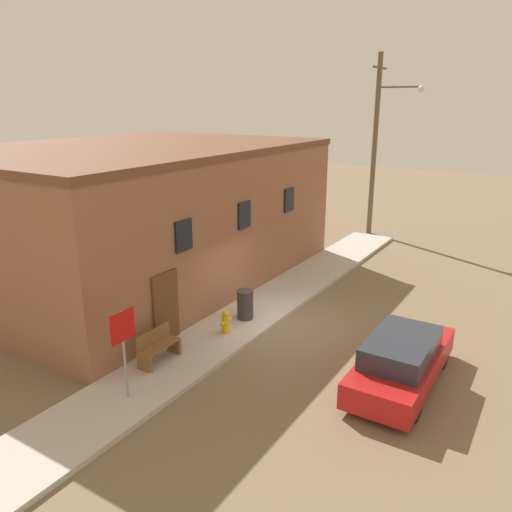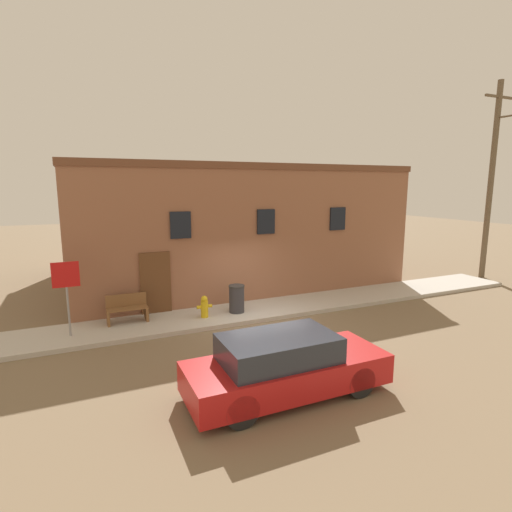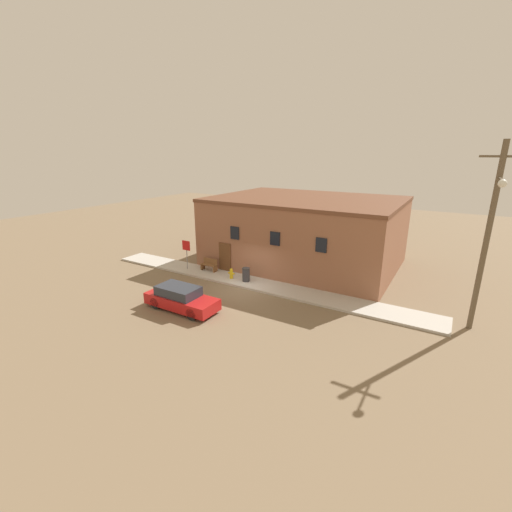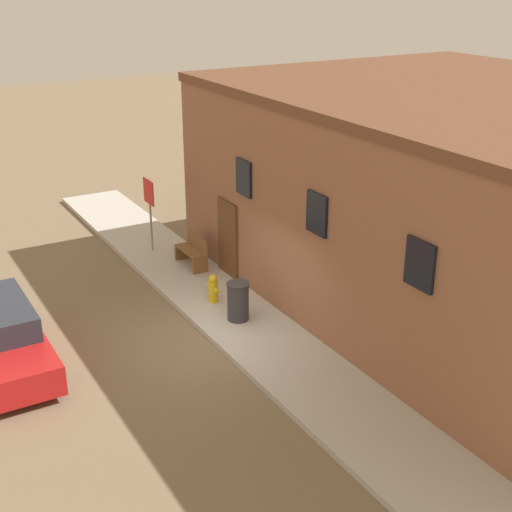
{
  "view_description": "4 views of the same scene",
  "coord_description": "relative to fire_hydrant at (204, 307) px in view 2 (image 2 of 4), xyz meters",
  "views": [
    {
      "loc": [
        -12.51,
        -7.0,
        6.72
      ],
      "look_at": [
        0.36,
        1.02,
        2.0
      ],
      "focal_mm": 35.0,
      "sensor_mm": 36.0,
      "label": 1
    },
    {
      "loc": [
        -5.11,
        -11.12,
        4.35
      ],
      "look_at": [
        0.36,
        1.02,
        2.0
      ],
      "focal_mm": 28.0,
      "sensor_mm": 36.0,
      "label": 2
    },
    {
      "loc": [
        11.23,
        -17.14,
        8.44
      ],
      "look_at": [
        0.36,
        1.02,
        2.0
      ],
      "focal_mm": 24.0,
      "sensor_mm": 36.0,
      "label": 3
    },
    {
      "loc": [
        12.84,
        -6.18,
        7.91
      ],
      "look_at": [
        0.36,
        1.02,
        2.0
      ],
      "focal_mm": 50.0,
      "sensor_mm": 36.0,
      "label": 4
    }
  ],
  "objects": [
    {
      "name": "sidewalk",
      "position": [
        1.53,
        0.13,
        -0.42
      ],
      "size": [
        23.57,
        2.05,
        0.14
      ],
      "color": "#BCB7AD",
      "rests_on": "ground"
    },
    {
      "name": "fire_hydrant",
      "position": [
        0.0,
        0.0,
        0.0
      ],
      "size": [
        0.5,
        0.24,
        0.72
      ],
      "color": "gold",
      "rests_on": "sidewalk"
    },
    {
      "name": "ground_plane",
      "position": [
        1.53,
        -0.89,
        -0.49
      ],
      "size": [
        80.0,
        80.0,
        0.0
      ],
      "primitive_type": "plane",
      "color": "#7A664C"
    },
    {
      "name": "trash_bin",
      "position": [
        1.15,
        0.07,
        0.11
      ],
      "size": [
        0.53,
        0.53,
        0.93
      ],
      "color": "#333338",
      "rests_on": "sidewalk"
    },
    {
      "name": "stop_sign",
      "position": [
        -3.96,
        -0.01,
        1.15
      ],
      "size": [
        0.71,
        0.06,
        2.14
      ],
      "color": "gray",
      "rests_on": "sidewalk"
    },
    {
      "name": "brick_building",
      "position": [
        2.74,
        6.13,
        2.09
      ],
      "size": [
        13.65,
        10.08,
        5.17
      ],
      "color": "#8E5B42",
      "rests_on": "ground"
    },
    {
      "name": "parked_car",
      "position": [
        0.17,
        -5.16,
        0.15
      ],
      "size": [
        4.29,
        1.61,
        1.33
      ],
      "color": "black",
      "rests_on": "ground"
    },
    {
      "name": "utility_pole",
      "position": [
        14.05,
        0.5,
        4.32
      ],
      "size": [
        1.8,
        2.37,
        8.99
      ],
      "color": "brown",
      "rests_on": "ground"
    },
    {
      "name": "bench",
      "position": [
        -2.34,
        0.54,
        0.06
      ],
      "size": [
        1.22,
        0.44,
        0.87
      ],
      "color": "brown",
      "rests_on": "sidewalk"
    }
  ]
}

